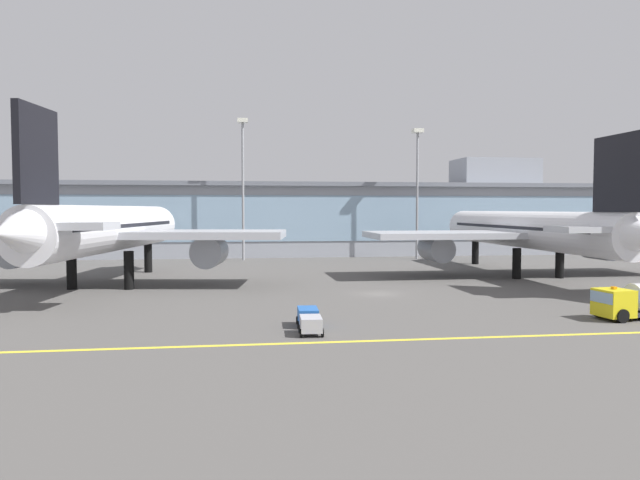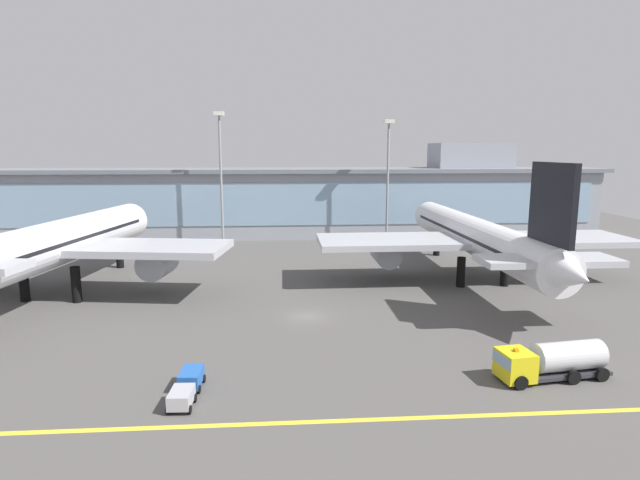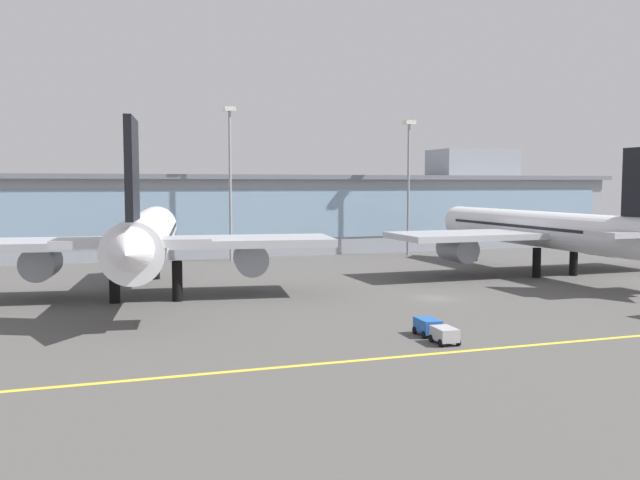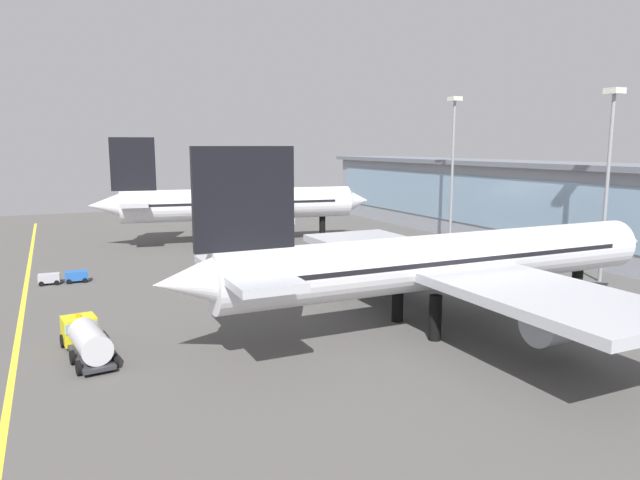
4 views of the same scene
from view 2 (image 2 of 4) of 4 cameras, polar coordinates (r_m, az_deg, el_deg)
The scene contains 9 objects.
ground_plane at distance 56.25m, azimuth -1.47°, elevation -8.45°, with size 180.00×180.00×0.00m, color #514F4C.
taxiway_centreline_stripe at distance 36.07m, azimuth 0.27°, elevation -19.50°, with size 144.00×0.50×0.01m, color yellow.
terminal_building at distance 107.73m, azimuth -1.98°, elevation 4.46°, with size 129.20×14.00×19.22m.
airliner_near_left at distance 70.25m, azimuth -26.86°, elevation -0.31°, with size 41.54×48.06×17.94m.
airliner_near_right at distance 73.03m, azimuth 16.89°, elevation 0.29°, with size 42.83×52.47×16.59m.
fuel_tanker_truck at distance 45.02m, azimuth 24.09°, elevation -12.10°, with size 9.28×3.93×2.90m.
baggage_tug_near at distance 40.04m, azimuth -14.55°, elevation -15.44°, with size 1.95×5.67×1.40m.
apron_light_mast_west at distance 97.40m, azimuth -10.99°, elevation 8.74°, with size 1.80×1.80×24.64m.
apron_light_mast_centre at distance 97.82m, azimuth 7.56°, elevation 8.41°, with size 1.80×1.80×23.32m.
Camera 2 is at (-2.43, -53.32, 17.73)m, focal length 28.84 mm.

